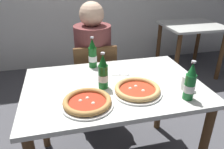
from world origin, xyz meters
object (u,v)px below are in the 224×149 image
object	(u,v)px
diner_seated	(94,68)
paper_cup	(187,83)
napkin_with_cutlery	(123,70)
pizza_margherita_near	(137,90)
beer_bottle_right	(190,83)
dining_table_main	(114,98)
beer_bottle_left	(93,55)
beer_bottle_center	(103,73)
dining_table_background	(191,35)
pizza_marinara_far	(87,102)
chair_behind_table	(95,79)

from	to	relation	value
diner_seated	paper_cup	size ratio (longest dim) A/B	12.73
diner_seated	napkin_with_cutlery	size ratio (longest dim) A/B	5.53
pizza_margherita_near	beer_bottle_right	xyz separation A→B (m)	(0.28, -0.14, 0.08)
dining_table_main	pizza_margherita_near	distance (m)	0.23
beer_bottle_left	beer_bottle_center	distance (m)	0.35
beer_bottle_left	dining_table_background	bearing A→B (deg)	34.92
beer_bottle_left	beer_bottle_right	size ratio (longest dim) A/B	1.00
pizza_margherita_near	beer_bottle_right	bearing A→B (deg)	-26.34
napkin_with_cutlery	pizza_margherita_near	bearing A→B (deg)	-91.12
pizza_margherita_near	dining_table_background	bearing A→B (deg)	48.81
pizza_margherita_near	beer_bottle_center	bearing A→B (deg)	149.36
beer_bottle_right	napkin_with_cutlery	bearing A→B (deg)	119.32
dining_table_background	beer_bottle_left	size ratio (longest dim) A/B	3.24
dining_table_background	diner_seated	bearing A→B (deg)	-153.39
beer_bottle_right	diner_seated	bearing A→B (deg)	114.55
dining_table_main	paper_cup	distance (m)	0.50
dining_table_background	pizza_marinara_far	size ratio (longest dim) A/B	2.64
beer_bottle_center	beer_bottle_right	bearing A→B (deg)	-28.17
dining_table_background	napkin_with_cutlery	distance (m)	1.84
diner_seated	beer_bottle_left	bearing A→B (deg)	-99.18
dining_table_main	napkin_with_cutlery	world-z (taller)	napkin_with_cutlery
dining_table_main	pizza_marinara_far	size ratio (longest dim) A/B	3.96
beer_bottle_left	napkin_with_cutlery	xyz separation A→B (m)	(0.22, -0.12, -0.10)
pizza_margherita_near	beer_bottle_center	size ratio (longest dim) A/B	1.27
pizza_margherita_near	beer_bottle_center	world-z (taller)	beer_bottle_center
pizza_marinara_far	beer_bottle_left	size ratio (longest dim) A/B	1.23
dining_table_main	diner_seated	distance (m)	0.66
pizza_marinara_far	beer_bottle_center	distance (m)	0.24
pizza_marinara_far	dining_table_main	bearing A→B (deg)	45.03
diner_seated	dining_table_background	bearing A→B (deg)	26.61
dining_table_background	beer_bottle_center	size ratio (longest dim) A/B	3.24
beer_bottle_left	chair_behind_table	bearing A→B (deg)	79.62
dining_table_background	pizza_margherita_near	world-z (taller)	pizza_margherita_near
paper_cup	pizza_marinara_far	bearing A→B (deg)	-177.11
diner_seated	pizza_margherita_near	world-z (taller)	diner_seated
chair_behind_table	pizza_margherita_near	size ratio (longest dim) A/B	2.71
dining_table_background	napkin_with_cutlery	bearing A→B (deg)	-138.08
beer_bottle_left	paper_cup	size ratio (longest dim) A/B	2.60
beer_bottle_left	pizza_margherita_near	bearing A→B (deg)	-65.81
chair_behind_table	dining_table_background	bearing A→B (deg)	-150.34
beer_bottle_left	pizza_marinara_far	bearing A→B (deg)	-102.56
chair_behind_table	pizza_marinara_far	world-z (taller)	chair_behind_table
chair_behind_table	pizza_marinara_far	size ratio (longest dim) A/B	2.80
dining_table_background	dining_table_main	bearing A→B (deg)	-136.28
dining_table_background	beer_bottle_left	world-z (taller)	beer_bottle_left
dining_table_main	pizza_margherita_near	size ratio (longest dim) A/B	3.82
pizza_margherita_near	beer_bottle_right	world-z (taller)	beer_bottle_right
beer_bottle_center	napkin_with_cutlery	xyz separation A→B (m)	(0.20, 0.23, -0.10)
dining_table_main	pizza_margherita_near	bearing A→B (deg)	-50.41
chair_behind_table	napkin_with_cutlery	xyz separation A→B (m)	(0.16, -0.41, 0.27)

